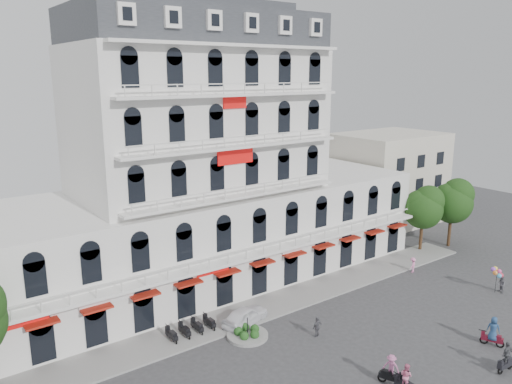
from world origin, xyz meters
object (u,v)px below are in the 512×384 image
(rider_east, at_px, (493,331))
(rider_center, at_px, (391,369))
(parked_car, at_px, (245,315))
(rider_southwest, at_px, (406,379))
(balloon_vendor, at_px, (500,280))
(rider_northeast, at_px, (507,357))

(rider_east, bearing_deg, rider_center, 57.97)
(parked_car, bearing_deg, rider_southwest, 176.32)
(rider_center, relative_size, balloon_vendor, 0.88)
(rider_southwest, distance_m, rider_east, 9.90)
(parked_car, bearing_deg, balloon_vendor, -128.12)
(rider_east, relative_size, rider_center, 1.08)
(rider_northeast, height_order, balloon_vendor, balloon_vendor)
(parked_car, height_order, rider_center, rider_center)
(rider_center, distance_m, balloon_vendor, 19.50)
(rider_east, relative_size, balloon_vendor, 0.95)
(rider_southwest, xyz_separation_m, rider_northeast, (7.47, -2.50, 0.04))
(rider_east, height_order, balloon_vendor, balloon_vendor)
(rider_east, bearing_deg, rider_northeast, 109.26)
(parked_car, height_order, rider_east, rider_east)
(rider_east, xyz_separation_m, rider_center, (-9.89, 1.38, -0.05))
(parked_car, bearing_deg, rider_northeast, -162.79)
(balloon_vendor, bearing_deg, rider_northeast, -149.83)
(rider_southwest, distance_m, rider_northeast, 7.87)
(rider_southwest, height_order, balloon_vendor, balloon_vendor)
(rider_northeast, distance_m, rider_center, 8.31)
(parked_car, distance_m, rider_east, 18.66)
(parked_car, relative_size, balloon_vendor, 1.78)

